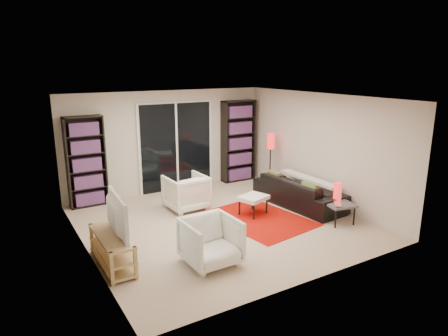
# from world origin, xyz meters

# --- Properties ---
(floor) EXTENTS (5.00, 5.00, 0.00)m
(floor) POSITION_xyz_m (0.00, 0.00, 0.00)
(floor) COLOR beige
(floor) RESTS_ON ground
(wall_back) EXTENTS (5.00, 0.02, 2.40)m
(wall_back) POSITION_xyz_m (0.00, 2.50, 1.20)
(wall_back) COLOR beige
(wall_back) RESTS_ON ground
(wall_front) EXTENTS (5.00, 0.02, 2.40)m
(wall_front) POSITION_xyz_m (0.00, -2.50, 1.20)
(wall_front) COLOR beige
(wall_front) RESTS_ON ground
(wall_left) EXTENTS (0.02, 5.00, 2.40)m
(wall_left) POSITION_xyz_m (-2.50, 0.00, 1.20)
(wall_left) COLOR beige
(wall_left) RESTS_ON ground
(wall_right) EXTENTS (0.02, 5.00, 2.40)m
(wall_right) POSITION_xyz_m (2.50, 0.00, 1.20)
(wall_right) COLOR beige
(wall_right) RESTS_ON ground
(ceiling) EXTENTS (5.00, 5.00, 0.02)m
(ceiling) POSITION_xyz_m (0.00, 0.00, 2.40)
(ceiling) COLOR white
(ceiling) RESTS_ON wall_back
(sliding_door) EXTENTS (1.92, 0.08, 2.16)m
(sliding_door) POSITION_xyz_m (0.20, 2.46, 1.05)
(sliding_door) COLOR white
(sliding_door) RESTS_ON ground
(bookshelf_left) EXTENTS (0.80, 0.30, 1.95)m
(bookshelf_left) POSITION_xyz_m (-1.95, 2.33, 0.98)
(bookshelf_left) COLOR black
(bookshelf_left) RESTS_ON ground
(bookshelf_right) EXTENTS (0.90, 0.30, 2.10)m
(bookshelf_right) POSITION_xyz_m (1.90, 2.33, 1.05)
(bookshelf_right) COLOR black
(bookshelf_right) RESTS_ON ground
(tv_stand) EXTENTS (0.40, 1.24, 0.50)m
(tv_stand) POSITION_xyz_m (-2.27, -0.61, 0.26)
(tv_stand) COLOR #D6B474
(tv_stand) RESTS_ON floor
(tv) EXTENTS (0.21, 1.07, 0.61)m
(tv) POSITION_xyz_m (-2.25, -0.61, 0.80)
(tv) COLOR black
(tv) RESTS_ON tv_stand
(rug) EXTENTS (1.77, 2.22, 0.01)m
(rug) POSITION_xyz_m (0.75, -0.21, 0.01)
(rug) COLOR #B00F05
(rug) RESTS_ON floor
(sofa) EXTENTS (1.00, 2.18, 0.62)m
(sofa) POSITION_xyz_m (1.96, 0.01, 0.31)
(sofa) COLOR black
(sofa) RESTS_ON floor
(armchair_back) EXTENTS (0.82, 0.84, 0.74)m
(armchair_back) POSITION_xyz_m (-0.23, 1.05, 0.37)
(armchair_back) COLOR white
(armchair_back) RESTS_ON floor
(armchair_front) EXTENTS (0.80, 0.82, 0.73)m
(armchair_front) POSITION_xyz_m (-0.96, -1.33, 0.37)
(armchair_front) COLOR white
(armchair_front) RESTS_ON floor
(ottoman) EXTENTS (0.67, 0.60, 0.40)m
(ottoman) POSITION_xyz_m (0.79, 0.05, 0.34)
(ottoman) COLOR white
(ottoman) RESTS_ON floor
(side_table) EXTENTS (0.61, 0.61, 0.40)m
(side_table) POSITION_xyz_m (1.96, -1.15, 0.36)
(side_table) COLOR #4E4F54
(side_table) RESTS_ON floor
(laptop) EXTENTS (0.37, 0.38, 0.03)m
(laptop) POSITION_xyz_m (1.90, -1.24, 0.41)
(laptop) COLOR silver
(laptop) RESTS_ON side_table
(table_lamp) EXTENTS (0.16, 0.16, 0.35)m
(table_lamp) POSITION_xyz_m (2.06, -1.00, 0.58)
(table_lamp) COLOR red
(table_lamp) RESTS_ON side_table
(floor_lamp) EXTENTS (0.21, 0.21, 1.36)m
(floor_lamp) POSITION_xyz_m (2.19, 1.34, 1.04)
(floor_lamp) COLOR black
(floor_lamp) RESTS_ON floor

